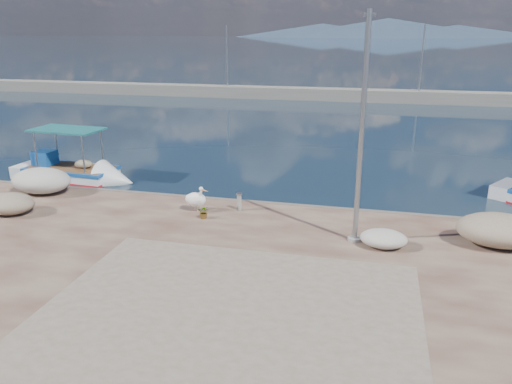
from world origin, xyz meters
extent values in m
plane|color=#162635|center=(0.00, 0.00, 0.00)|extent=(1400.00, 1400.00, 0.00)
cube|color=gray|center=(1.00, -3.00, 0.50)|extent=(9.00, 7.00, 0.01)
cube|color=gray|center=(0.00, 40.00, 0.60)|extent=(120.00, 2.20, 1.20)
cylinder|color=gray|center=(-12.00, 40.00, 4.00)|extent=(0.16, 0.16, 7.00)
cylinder|color=gray|center=(8.00, 40.00, 4.00)|extent=(0.16, 0.16, 7.00)
cone|color=#28384C|center=(-70.00, 650.00, 8.00)|extent=(220.00, 220.00, 16.00)
cone|color=#28384C|center=(10.00, 650.00, 11.00)|extent=(280.00, 280.00, 22.00)
cone|color=#28384C|center=(90.00, 650.00, 7.00)|extent=(200.00, 200.00, 14.00)
cube|color=white|center=(-10.20, 7.66, 0.08)|extent=(6.12, 2.37, 0.98)
cube|color=#164C94|center=(-10.20, 7.66, 0.52)|extent=(4.45, 2.31, 0.14)
cube|color=#B11520|center=(-10.20, 7.66, 0.02)|extent=(4.45, 2.29, 0.12)
cube|color=#164C94|center=(-11.70, 7.76, 0.93)|extent=(0.99, 0.99, 0.72)
cube|color=#16565B|center=(-10.20, 7.66, 2.43)|extent=(3.42, 2.09, 0.08)
cylinder|color=tan|center=(-2.26, 3.46, 0.63)|extent=(0.03, 0.03, 0.25)
cylinder|color=tan|center=(-2.15, 3.41, 0.63)|extent=(0.03, 0.03, 0.25)
ellipsoid|color=white|center=(-2.21, 3.43, 0.95)|extent=(0.88, 0.72, 0.54)
cylinder|color=white|center=(-1.99, 3.35, 1.22)|extent=(0.20, 0.16, 0.46)
sphere|color=white|center=(-1.95, 3.33, 1.42)|extent=(0.15, 0.15, 0.15)
cone|color=tan|center=(-1.78, 3.27, 1.39)|extent=(0.37, 0.21, 0.11)
cylinder|color=gray|center=(3.68, 2.05, 4.00)|extent=(0.16, 0.16, 7.00)
cylinder|color=gray|center=(3.68, 2.05, 0.55)|extent=(0.44, 0.44, 0.10)
cube|color=gray|center=(3.68, 2.70, 7.35)|extent=(0.35, 0.18, 0.12)
cylinder|color=gray|center=(-0.67, 3.91, 0.82)|extent=(0.16, 0.16, 0.64)
cylinder|color=gray|center=(-0.67, 3.91, 1.14)|extent=(0.22, 0.22, 0.05)
cylinder|color=gray|center=(-9.74, 4.48, 0.85)|extent=(0.18, 0.18, 0.70)
cylinder|color=gray|center=(-9.74, 4.48, 1.20)|extent=(0.24, 0.24, 0.06)
imported|color=#33722D|center=(-1.67, 2.78, 0.74)|extent=(0.47, 0.42, 0.49)
ellipsoid|color=tan|center=(8.05, 2.73, 1.00)|extent=(2.57, 1.83, 1.01)
ellipsoid|color=tan|center=(-8.81, 1.62, 0.87)|extent=(1.90, 1.48, 0.74)
ellipsoid|color=beige|center=(-9.20, 4.06, 1.01)|extent=(2.51, 1.82, 1.03)
ellipsoid|color=beige|center=(4.57, 1.75, 0.77)|extent=(1.45, 1.09, 0.55)
camera|label=1|loc=(4.08, -13.03, 6.90)|focal=35.00mm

